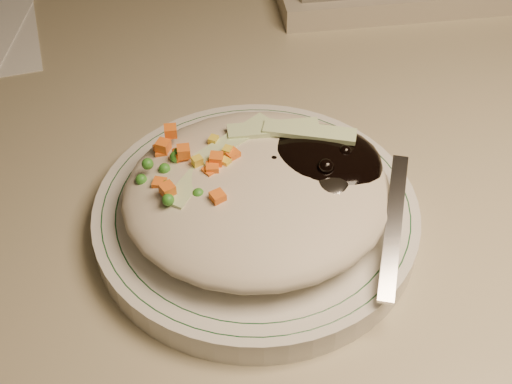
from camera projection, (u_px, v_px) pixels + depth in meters
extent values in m
cube|color=tan|center=(282.00, 87.00, 0.69)|extent=(1.40, 0.70, 0.04)
cylinder|color=silver|center=(256.00, 216.00, 0.53)|extent=(0.24, 0.24, 0.02)
torus|color=#144723|center=(256.00, 207.00, 0.52)|extent=(0.23, 0.23, 0.00)
torus|color=#144723|center=(256.00, 207.00, 0.52)|extent=(0.21, 0.21, 0.00)
ellipsoid|color=#C2B69D|center=(257.00, 193.00, 0.50)|extent=(0.19, 0.18, 0.04)
ellipsoid|color=black|center=(315.00, 166.00, 0.52)|extent=(0.10, 0.09, 0.03)
ellipsoid|color=orange|center=(191.00, 179.00, 0.51)|extent=(0.08, 0.08, 0.02)
sphere|color=black|center=(274.00, 163.00, 0.51)|extent=(0.01, 0.01, 0.01)
sphere|color=black|center=(311.00, 153.00, 0.51)|extent=(0.01, 0.01, 0.01)
sphere|color=black|center=(345.00, 152.00, 0.51)|extent=(0.01, 0.01, 0.01)
sphere|color=black|center=(331.00, 147.00, 0.52)|extent=(0.01, 0.01, 0.01)
sphere|color=black|center=(326.00, 167.00, 0.49)|extent=(0.01, 0.01, 0.01)
sphere|color=black|center=(310.00, 159.00, 0.51)|extent=(0.01, 0.01, 0.01)
sphere|color=black|center=(322.00, 148.00, 0.52)|extent=(0.01, 0.01, 0.01)
cube|color=orange|center=(184.00, 152.00, 0.50)|extent=(0.01, 0.01, 0.01)
cube|color=orange|center=(210.00, 181.00, 0.50)|extent=(0.01, 0.01, 0.01)
cube|color=orange|center=(163.00, 146.00, 0.51)|extent=(0.01, 0.01, 0.01)
cube|color=orange|center=(216.00, 159.00, 0.50)|extent=(0.01, 0.01, 0.01)
cube|color=orange|center=(212.00, 169.00, 0.50)|extent=(0.01, 0.01, 0.01)
cube|color=orange|center=(161.00, 150.00, 0.52)|extent=(0.01, 0.01, 0.01)
cube|color=orange|center=(180.00, 155.00, 0.51)|extent=(0.01, 0.01, 0.01)
cube|color=orange|center=(210.00, 173.00, 0.50)|extent=(0.01, 0.01, 0.01)
cube|color=orange|center=(232.00, 156.00, 0.50)|extent=(0.01, 0.01, 0.01)
cube|color=orange|center=(171.00, 131.00, 0.52)|extent=(0.01, 0.01, 0.01)
cube|color=orange|center=(167.00, 190.00, 0.48)|extent=(0.01, 0.01, 0.01)
cube|color=orange|center=(218.00, 198.00, 0.47)|extent=(0.01, 0.01, 0.01)
cube|color=orange|center=(160.00, 185.00, 0.49)|extent=(0.01, 0.01, 0.01)
cube|color=orange|center=(162.00, 154.00, 0.52)|extent=(0.01, 0.01, 0.01)
sphere|color=#388C28|center=(210.00, 165.00, 0.50)|extent=(0.01, 0.01, 0.01)
sphere|color=#388C28|center=(168.00, 200.00, 0.47)|extent=(0.01, 0.01, 0.01)
sphere|color=#388C28|center=(165.00, 169.00, 0.50)|extent=(0.01, 0.01, 0.01)
sphere|color=#388C28|center=(148.00, 164.00, 0.50)|extent=(0.01, 0.01, 0.01)
sphere|color=#388C28|center=(205.00, 161.00, 0.51)|extent=(0.01, 0.01, 0.01)
sphere|color=#388C28|center=(221.00, 195.00, 0.49)|extent=(0.01, 0.01, 0.01)
sphere|color=#388C28|center=(190.00, 175.00, 0.50)|extent=(0.01, 0.01, 0.01)
sphere|color=#388C28|center=(183.00, 196.00, 0.49)|extent=(0.01, 0.01, 0.01)
sphere|color=#388C28|center=(141.00, 180.00, 0.50)|extent=(0.01, 0.01, 0.01)
sphere|color=#388C28|center=(178.00, 153.00, 0.51)|extent=(0.01, 0.01, 0.01)
sphere|color=#388C28|center=(176.00, 157.00, 0.51)|extent=(0.01, 0.01, 0.01)
sphere|color=#388C28|center=(167.00, 186.00, 0.49)|extent=(0.01, 0.01, 0.01)
sphere|color=#388C28|center=(198.00, 194.00, 0.48)|extent=(0.01, 0.01, 0.01)
sphere|color=#388C28|center=(234.00, 144.00, 0.52)|extent=(0.01, 0.01, 0.01)
cube|color=yellow|center=(204.00, 161.00, 0.51)|extent=(0.01, 0.01, 0.01)
cube|color=yellow|center=(226.00, 163.00, 0.50)|extent=(0.01, 0.01, 0.01)
cube|color=yellow|center=(188.00, 160.00, 0.51)|extent=(0.01, 0.01, 0.01)
cube|color=yellow|center=(197.00, 161.00, 0.50)|extent=(0.01, 0.01, 0.01)
cube|color=yellow|center=(191.00, 177.00, 0.50)|extent=(0.01, 0.01, 0.01)
cube|color=yellow|center=(227.00, 152.00, 0.50)|extent=(0.01, 0.01, 0.01)
cube|color=yellow|center=(214.00, 141.00, 0.52)|extent=(0.01, 0.01, 0.01)
cube|color=yellow|center=(204.00, 177.00, 0.50)|extent=(0.01, 0.01, 0.01)
cube|color=#B2D18C|center=(234.00, 140.00, 0.52)|extent=(0.06, 0.05, 0.00)
cube|color=#B2D18C|center=(273.00, 129.00, 0.52)|extent=(0.07, 0.02, 0.00)
cube|color=#B2D18C|center=(198.00, 175.00, 0.50)|extent=(0.05, 0.06, 0.00)
cube|color=#B2D18C|center=(310.00, 132.00, 0.52)|extent=(0.07, 0.04, 0.00)
cube|color=#B2D18C|center=(266.00, 186.00, 0.49)|extent=(0.07, 0.02, 0.00)
ellipsoid|color=silver|center=(327.00, 179.00, 0.50)|extent=(0.05, 0.06, 0.01)
cube|color=silver|center=(393.00, 225.00, 0.48)|extent=(0.05, 0.11, 0.03)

